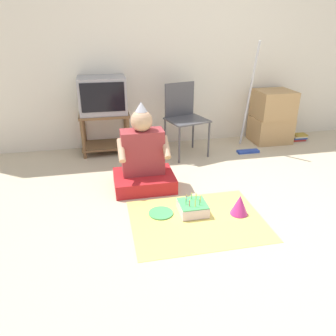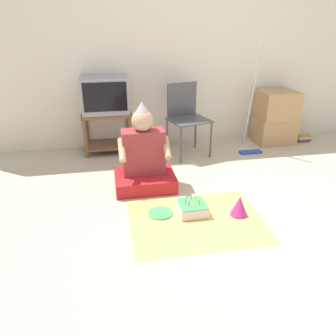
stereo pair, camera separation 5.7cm
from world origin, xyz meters
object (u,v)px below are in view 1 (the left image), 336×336
(dust_mop, at_px, (249,120))
(folding_chair, at_px, (184,114))
(book_pile, at_px, (299,137))
(person_seated, at_px, (143,161))
(cardboard_box_stack, at_px, (272,117))
(paper_plate, at_px, (161,213))
(tv, at_px, (102,95))
(party_hat_blue, at_px, (240,205))
(birthday_cake, at_px, (193,208))

(dust_mop, bearing_deg, folding_chair, 173.17)
(book_pile, bearing_deg, person_seated, -158.33)
(cardboard_box_stack, relative_size, person_seated, 0.82)
(paper_plate, bearing_deg, dust_mop, 43.15)
(tv, distance_m, party_hat_blue, 2.15)
(person_seated, xyz_separation_m, birthday_cake, (0.35, -0.61, -0.22))
(folding_chair, xyz_separation_m, dust_mop, (0.82, -0.10, -0.11))
(party_hat_blue, bearing_deg, paper_plate, 167.98)
(birthday_cake, xyz_separation_m, party_hat_blue, (0.39, -0.10, 0.04))
(paper_plate, bearing_deg, person_seated, 96.99)
(cardboard_box_stack, height_order, person_seated, person_seated)
(dust_mop, relative_size, book_pile, 6.64)
(folding_chair, bearing_deg, cardboard_box_stack, 7.93)
(person_seated, height_order, birthday_cake, person_seated)
(party_hat_blue, bearing_deg, birthday_cake, 165.68)
(birthday_cake, bearing_deg, tv, 112.35)
(book_pile, bearing_deg, cardboard_box_stack, 171.48)
(folding_chair, height_order, party_hat_blue, folding_chair)
(dust_mop, xyz_separation_m, book_pile, (0.90, 0.21, -0.36))
(party_hat_blue, bearing_deg, person_seated, 136.17)
(cardboard_box_stack, xyz_separation_m, birthday_cake, (-1.56, -1.60, -0.30))
(folding_chair, height_order, paper_plate, folding_chair)
(birthday_cake, bearing_deg, party_hat_blue, -14.32)
(tv, height_order, cardboard_box_stack, tv)
(tv, distance_m, book_pile, 2.76)
(cardboard_box_stack, xyz_separation_m, party_hat_blue, (-1.17, -1.70, -0.26))
(tv, height_order, birthday_cake, tv)
(book_pile, relative_size, birthday_cake, 0.85)
(folding_chair, xyz_separation_m, book_pile, (1.72, 0.12, -0.46))
(cardboard_box_stack, relative_size, dust_mop, 0.52)
(cardboard_box_stack, distance_m, birthday_cake, 2.26)
(cardboard_box_stack, distance_m, paper_plate, 2.43)
(birthday_cake, bearing_deg, book_pile, 37.63)
(dust_mop, bearing_deg, cardboard_box_stack, 30.40)
(folding_chair, bearing_deg, book_pile, 3.84)
(dust_mop, relative_size, paper_plate, 6.28)
(person_seated, bearing_deg, tv, 107.73)
(person_seated, bearing_deg, paper_plate, -83.01)
(folding_chair, height_order, cardboard_box_stack, folding_chair)
(tv, bearing_deg, birthday_cake, -67.65)
(paper_plate, bearing_deg, folding_chair, 68.26)
(book_pile, bearing_deg, folding_chair, -176.16)
(dust_mop, relative_size, party_hat_blue, 7.53)
(dust_mop, relative_size, person_seated, 1.56)
(folding_chair, distance_m, paper_plate, 1.57)
(paper_plate, bearing_deg, party_hat_blue, -12.02)
(folding_chair, distance_m, cardboard_box_stack, 1.31)
(cardboard_box_stack, xyz_separation_m, person_seated, (-1.91, -0.99, -0.07))
(dust_mop, distance_m, birthday_cake, 1.75)
(dust_mop, xyz_separation_m, birthday_cake, (-1.09, -1.32, -0.35))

